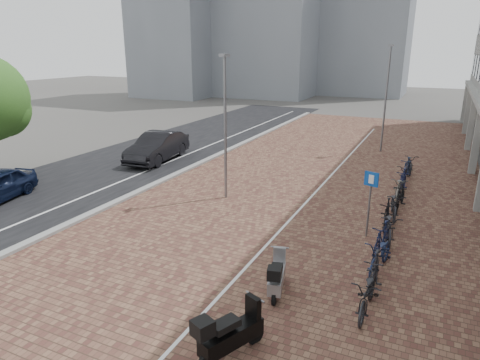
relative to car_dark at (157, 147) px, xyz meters
name	(u,v)px	position (x,y,z in m)	size (l,w,h in m)	color
ground	(151,279)	(7.79, -11.25, -0.82)	(140.00, 140.00, 0.00)	#474442
plaza_brick	(325,177)	(9.79, 0.75, -0.81)	(14.50, 42.00, 0.04)	brown
street_asphalt	(149,156)	(-1.21, 0.75, -0.82)	(8.00, 50.00, 0.03)	black
curb	(204,161)	(2.69, 0.75, -0.75)	(0.35, 42.00, 0.14)	gray
lane_line	(177,159)	(0.79, 0.75, -0.80)	(0.12, 44.00, 0.00)	white
parking_line	(329,178)	(9.99, 0.75, -0.79)	(0.10, 30.00, 0.00)	white
car_dark	(157,147)	(0.00, 0.00, 0.00)	(1.74, 5.00, 1.65)	black
scooter_front	(277,274)	(11.29, -10.38, -0.27)	(0.51, 1.62, 1.12)	#959599
scooter_mid	(231,332)	(11.29, -13.14, -0.20)	(0.56, 1.81, 1.24)	black
parking_sign	(370,194)	(12.89, -5.69, 0.77)	(0.49, 0.19, 2.38)	slate
lamp_near	(225,130)	(6.58, -4.13, 2.21)	(0.12, 0.12, 6.07)	slate
lamp_far	(386,100)	(11.56, 7.91, 2.43)	(0.12, 0.12, 6.50)	slate
bike_row	(395,205)	(13.58, -3.35, -0.30)	(1.09, 15.82, 1.05)	black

